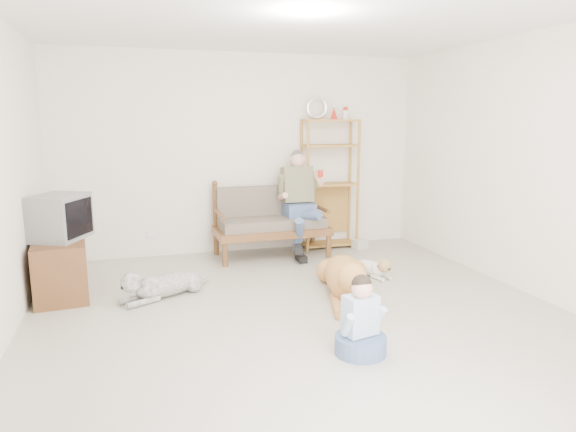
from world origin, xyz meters
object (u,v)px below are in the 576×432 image
object	(u,v)px
loveseat	(270,220)
golden_retriever	(346,278)
tv_stand	(60,268)
etagere	(329,183)

from	to	relation	value
loveseat	golden_retriever	xyz separation A→B (m)	(0.31, -1.86, -0.28)
loveseat	tv_stand	distance (m)	2.70
golden_retriever	tv_stand	bearing A→B (deg)	179.33
loveseat	golden_retriever	world-z (taller)	loveseat
loveseat	golden_retriever	bearing A→B (deg)	-81.73
golden_retriever	etagere	bearing A→B (deg)	90.39
etagere	golden_retriever	xyz separation A→B (m)	(-0.61, -2.05, -0.73)
etagere	loveseat	bearing A→B (deg)	-168.26
loveseat	golden_retriever	size ratio (longest dim) A/B	0.93
etagere	tv_stand	distance (m)	3.68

